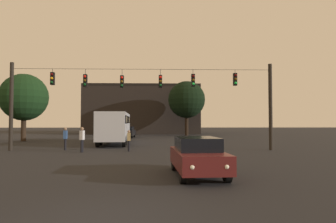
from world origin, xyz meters
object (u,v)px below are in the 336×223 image
(tree_behind_building, at_px, (24,97))
(car_near_right, at_px, (198,156))
(tree_left_silhouette, at_px, (187,100))
(car_far_left, at_px, (127,132))
(pedestrian_crossing_center, at_px, (65,137))
(pedestrian_crossing_left, at_px, (82,138))
(pedestrian_crossing_right, at_px, (129,139))
(city_bus, at_px, (115,125))

(tree_behind_building, bearing_deg, car_near_right, -52.92)
(tree_left_silhouette, bearing_deg, car_far_left, -143.49)
(car_far_left, distance_m, pedestrian_crossing_center, 18.05)
(car_near_right, xyz_separation_m, tree_behind_building, (-16.62, 22.00, 4.09))
(car_near_right, distance_m, pedestrian_crossing_left, 11.70)
(car_near_right, height_order, pedestrian_crossing_left, pedestrian_crossing_left)
(car_near_right, relative_size, pedestrian_crossing_right, 2.87)
(pedestrian_crossing_right, bearing_deg, pedestrian_crossing_left, -169.29)
(pedestrian_crossing_center, distance_m, tree_left_silhouette, 27.24)
(pedestrian_crossing_left, bearing_deg, pedestrian_crossing_center, 134.86)
(city_bus, relative_size, car_far_left, 2.54)
(tree_left_silhouette, bearing_deg, pedestrian_crossing_right, -104.64)
(tree_left_silhouette, bearing_deg, pedestrian_crossing_center, -115.46)
(car_near_right, distance_m, tree_behind_building, 27.87)
(pedestrian_crossing_right, distance_m, tree_behind_building, 18.06)
(tree_left_silhouette, relative_size, tree_behind_building, 1.14)
(car_far_left, xyz_separation_m, tree_behind_building, (-10.85, -6.92, 4.09))
(city_bus, xyz_separation_m, tree_behind_building, (-10.76, 4.09, 3.02))
(city_bus, bearing_deg, pedestrian_crossing_center, -112.21)
(pedestrian_crossing_center, relative_size, tree_left_silhouette, 0.20)
(city_bus, distance_m, pedestrian_crossing_right, 8.24)
(car_near_right, xyz_separation_m, pedestrian_crossing_right, (-3.72, 10.01, 0.06))
(pedestrian_crossing_left, bearing_deg, car_far_left, 86.53)
(tree_left_silhouette, bearing_deg, car_near_right, -94.68)
(car_far_left, bearing_deg, pedestrian_crossing_left, -93.47)
(pedestrian_crossing_center, distance_m, tree_behind_building, 14.06)
(pedestrian_crossing_center, bearing_deg, tree_left_silhouette, 64.54)
(pedestrian_crossing_right, bearing_deg, pedestrian_crossing_center, 167.55)
(car_near_right, bearing_deg, tree_left_silhouette, 85.32)
(city_bus, relative_size, pedestrian_crossing_left, 6.29)
(tree_behind_building, bearing_deg, pedestrian_crossing_left, -52.49)
(pedestrian_crossing_center, height_order, pedestrian_crossing_right, pedestrian_crossing_center)
(city_bus, relative_size, car_near_right, 2.52)
(pedestrian_crossing_left, xyz_separation_m, pedestrian_crossing_right, (3.23, 0.61, -0.15))
(car_far_left, relative_size, pedestrian_crossing_right, 2.85)
(pedestrian_crossing_left, bearing_deg, tree_behind_building, 127.51)
(city_bus, bearing_deg, car_near_right, -71.86)
(car_near_right, distance_m, pedestrian_crossing_center, 14.07)
(car_near_right, height_order, tree_left_silhouette, tree_left_silhouette)
(tree_left_silhouette, xyz_separation_m, tree_behind_building, (-19.51, -13.33, -0.78))
(city_bus, xyz_separation_m, tree_left_silhouette, (8.76, 17.42, 3.80))
(pedestrian_crossing_right, bearing_deg, car_near_right, -69.60)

